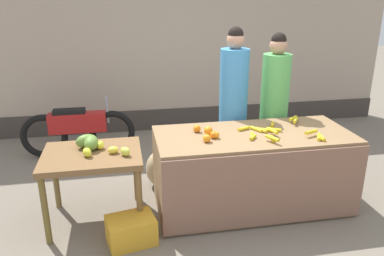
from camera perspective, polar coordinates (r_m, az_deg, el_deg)
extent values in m
plane|color=#756B5B|center=(4.37, 4.28, -11.57)|extent=(24.00, 24.00, 0.00)
cube|color=tan|center=(6.55, -1.78, 12.15)|extent=(7.25, 0.20, 2.83)
cube|color=#3F3833|center=(6.71, -1.53, 1.50)|extent=(7.25, 0.04, 0.36)
cube|color=olive|center=(4.26, 8.88, -6.15)|extent=(2.08, 0.90, 0.85)
cube|color=#87604C|center=(3.88, 11.14, -9.03)|extent=(2.08, 0.03, 0.79)
cube|color=brown|center=(3.93, -14.64, -4.01)|extent=(0.97, 0.76, 0.06)
cylinder|color=brown|center=(3.87, -20.96, -11.43)|extent=(0.06, 0.06, 0.70)
cylinder|color=brown|center=(3.79, -7.80, -10.84)|extent=(0.06, 0.06, 0.70)
cylinder|color=brown|center=(4.44, -19.59, -7.11)|extent=(0.06, 0.06, 0.70)
cylinder|color=brown|center=(4.38, -8.30, -6.51)|extent=(0.06, 0.06, 0.70)
cylinder|color=gold|center=(3.93, 9.06, -1.40)|extent=(0.10, 0.12, 0.04)
cylinder|color=gold|center=(4.35, 11.85, 0.49)|extent=(0.10, 0.15, 0.04)
cylinder|color=gold|center=(4.10, 18.33, -1.28)|extent=(0.10, 0.15, 0.04)
cylinder|color=gold|center=(3.93, 11.87, -1.59)|extent=(0.07, 0.14, 0.04)
cylinder|color=yellow|center=(4.17, 7.68, -0.09)|extent=(0.14, 0.09, 0.04)
cylinder|color=gold|center=(4.16, 10.26, -0.31)|extent=(0.10, 0.14, 0.04)
cylinder|color=gold|center=(4.20, 12.06, -0.23)|extent=(0.15, 0.11, 0.04)
cylinder|color=yellow|center=(4.10, 18.67, -1.32)|extent=(0.06, 0.16, 0.04)
cylinder|color=yellow|center=(4.18, 9.53, -0.16)|extent=(0.11, 0.15, 0.04)
cylinder|color=yellow|center=(3.97, 8.92, -1.17)|extent=(0.08, 0.16, 0.04)
cylinder|color=yellow|center=(4.17, 11.00, -0.30)|extent=(0.13, 0.11, 0.04)
cylinder|color=gold|center=(4.13, 17.28, -0.57)|extent=(0.16, 0.09, 0.04)
cylinder|color=gold|center=(4.06, 12.00, -0.44)|extent=(0.06, 0.14, 0.04)
cylinder|color=yellow|center=(3.86, 11.84, -1.48)|extent=(0.11, 0.16, 0.04)
cylinder|color=gold|center=(4.53, 14.80, 1.41)|extent=(0.13, 0.12, 0.04)
cylinder|color=gold|center=(4.47, 15.12, 1.14)|extent=(0.12, 0.15, 0.04)
sphere|color=orange|center=(3.81, 2.24, -1.52)|extent=(0.08, 0.08, 0.08)
sphere|color=orange|center=(3.90, 3.24, -1.03)|extent=(0.08, 0.08, 0.08)
sphere|color=orange|center=(3.80, 2.21, -1.56)|extent=(0.08, 0.08, 0.08)
sphere|color=orange|center=(3.91, 3.56, -1.04)|extent=(0.07, 0.07, 0.07)
sphere|color=orange|center=(4.07, 0.74, -0.08)|extent=(0.08, 0.08, 0.08)
sphere|color=orange|center=(4.00, 2.43, -0.38)|extent=(0.09, 0.09, 0.09)
ellipsoid|color=yellow|center=(3.98, -13.43, -2.48)|extent=(0.09, 0.12, 0.09)
ellipsoid|color=yellow|center=(3.83, -15.31, -3.50)|extent=(0.12, 0.14, 0.09)
ellipsoid|color=#D1E04A|center=(3.77, -9.88, -3.46)|extent=(0.13, 0.14, 0.09)
ellipsoid|color=yellow|center=(4.16, -16.16, -1.79)|extent=(0.12, 0.14, 0.08)
ellipsoid|color=yellow|center=(3.85, -11.62, -3.22)|extent=(0.11, 0.09, 0.07)
ellipsoid|color=olive|center=(3.98, -14.73, -2.17)|extent=(0.16, 0.23, 0.14)
ellipsoid|color=olive|center=(4.04, -15.36, -1.88)|extent=(0.25, 0.19, 0.14)
cylinder|color=#33333D|center=(4.88, 5.88, -3.30)|extent=(0.29, 0.29, 0.74)
cylinder|color=#3F8CCC|center=(4.63, 6.23, 6.08)|extent=(0.34, 0.34, 0.90)
sphere|color=tan|center=(4.54, 6.49, 12.79)|extent=(0.21, 0.21, 0.21)
sphere|color=black|center=(4.53, 6.52, 13.65)|extent=(0.18, 0.18, 0.18)
cylinder|color=#33333D|center=(5.03, 11.62, -3.12)|extent=(0.29, 0.29, 0.70)
cylinder|color=#59B259|center=(4.79, 12.26, 5.57)|extent=(0.34, 0.34, 0.86)
sphere|color=tan|center=(4.70, 12.72, 11.79)|extent=(0.21, 0.21, 0.21)
sphere|color=black|center=(4.69, 12.78, 12.62)|extent=(0.18, 0.18, 0.18)
torus|color=black|center=(5.73, -11.74, -0.59)|extent=(0.65, 0.09, 0.65)
torus|color=black|center=(5.83, -21.09, -1.16)|extent=(0.65, 0.09, 0.65)
cube|color=#A51919|center=(5.70, -16.62, 0.81)|extent=(0.80, 0.18, 0.28)
cube|color=black|center=(5.67, -17.78, 2.28)|extent=(0.44, 0.16, 0.08)
cylinder|color=gray|center=(5.62, -12.49, 2.73)|extent=(0.04, 0.04, 0.40)
cube|color=gold|center=(3.79, -9.03, -14.76)|extent=(0.50, 0.40, 0.26)
ellipsoid|color=tan|center=(4.74, -4.78, -5.92)|extent=(0.46, 0.45, 0.45)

